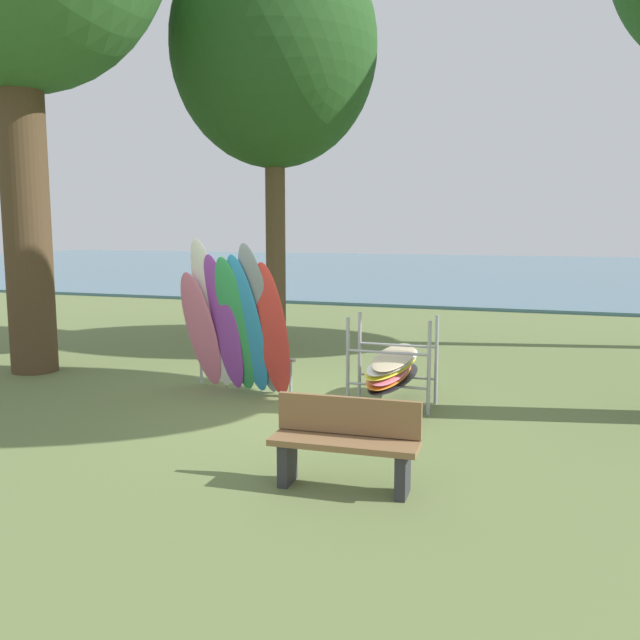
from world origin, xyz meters
The scene contains 6 objects.
ground_plane centered at (0.00, 0.00, 0.00)m, with size 80.00×80.00×0.00m, color olive.
lake_water centered at (0.00, 29.53, 0.05)m, with size 80.00×36.00×0.10m, color #477084.
tree_mid_behind centered at (-1.68, 4.23, 5.88)m, with size 4.03×4.03×8.23m.
leaning_board_pile centered at (-0.70, 0.27, 1.03)m, with size 1.86×0.99×2.30m.
board_storage_rack centered at (1.62, 0.34, 0.55)m, with size 1.15×2.13×1.25m.
park_bench centered at (1.86, -2.71, 0.45)m, with size 1.41×0.46×0.85m.
Camera 1 is at (3.63, -8.71, 2.47)m, focal length 38.58 mm.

